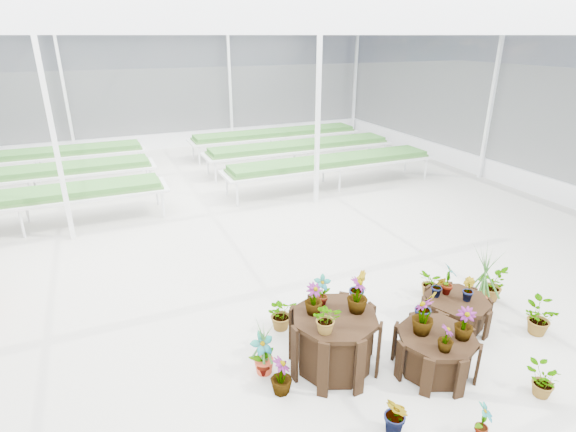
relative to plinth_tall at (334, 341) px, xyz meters
name	(u,v)px	position (x,y,z in m)	size (l,w,h in m)	color
ground_plane	(263,300)	(-0.31, 1.90, -0.40)	(24.00, 24.00, 0.00)	gray
greenhouse_shell	(260,173)	(-0.31, 1.90, 1.85)	(18.00, 24.00, 4.50)	white
steel_frame	(260,173)	(-0.31, 1.90, 1.85)	(18.00, 24.00, 4.50)	silver
nursery_benches	(181,169)	(-0.31, 9.10, 0.02)	(16.00, 7.00, 0.84)	silver
plinth_tall	(334,341)	(0.00, 0.00, 0.00)	(1.19, 1.19, 0.81)	black
plinth_mid	(435,352)	(1.20, -0.60, -0.12)	(1.07, 1.07, 0.57)	black
plinth_low	(455,311)	(2.20, 0.10, -0.18)	(1.01, 1.01, 0.45)	black
nursery_plants	(413,311)	(1.35, 0.07, 0.07)	(4.73, 3.26, 1.30)	#306226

